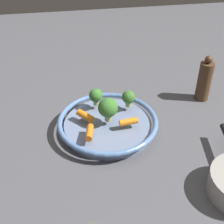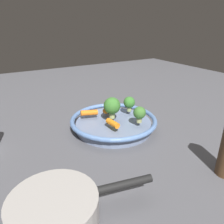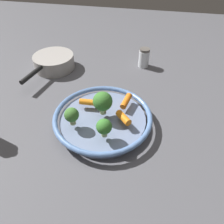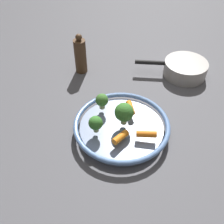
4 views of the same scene
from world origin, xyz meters
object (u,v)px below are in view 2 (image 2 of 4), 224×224
at_px(baby_carrot_center, 108,108).
at_px(baby_carrot_back, 113,123).
at_px(saucepan, 56,210).
at_px(broccoli_floret_large, 129,103).
at_px(broccoli_floret_small, 139,113).
at_px(serving_bowl, 114,123).
at_px(broccoli_floret_mid, 112,106).
at_px(baby_carrot_right, 89,113).

bearing_deg(baby_carrot_center, baby_carrot_back, 157.94).
height_order(baby_carrot_center, saucepan, baby_carrot_center).
bearing_deg(broccoli_floret_large, broccoli_floret_small, 164.89).
relative_size(serving_bowl, broccoli_floret_mid, 4.06).
height_order(baby_carrot_right, baby_carrot_back, baby_carrot_right).
bearing_deg(baby_carrot_right, broccoli_floret_large, -104.65).
distance_m(broccoli_floret_mid, saucepan, 0.38).
bearing_deg(baby_carrot_back, saucepan, 131.48).
height_order(serving_bowl, broccoli_floret_large, broccoli_floret_large).
relative_size(serving_bowl, baby_carrot_center, 5.53).
bearing_deg(broccoli_floret_mid, baby_carrot_back, 151.56).
height_order(baby_carrot_right, broccoli_floret_mid, broccoli_floret_mid).
height_order(serving_bowl, baby_carrot_back, baby_carrot_back).
bearing_deg(baby_carrot_back, broccoli_floret_mid, -28.44).
xyz_separation_m(broccoli_floret_large, saucepan, (-0.29, 0.35, -0.04)).
relative_size(baby_carrot_center, broccoli_floret_mid, 0.73).
distance_m(baby_carrot_right, broccoli_floret_small, 0.17).
relative_size(baby_carrot_right, saucepan, 0.21).
bearing_deg(broccoli_floret_small, baby_carrot_right, 41.03).
height_order(serving_bowl, broccoli_floret_small, broccoli_floret_small).
bearing_deg(serving_bowl, baby_carrot_center, -11.32).
bearing_deg(baby_carrot_back, broccoli_floret_large, -55.94).
xyz_separation_m(baby_carrot_center, broccoli_floret_large, (-0.04, -0.06, 0.02)).
bearing_deg(broccoli_floret_mid, broccoli_floret_small, -140.74).
bearing_deg(saucepan, baby_carrot_right, -33.46).
relative_size(baby_carrot_right, broccoli_floret_large, 1.08).
relative_size(baby_carrot_back, saucepan, 0.19).
height_order(broccoli_floret_large, broccoli_floret_small, same).
distance_m(serving_bowl, broccoli_floret_large, 0.09).
relative_size(baby_carrot_center, broccoli_floret_small, 1.00).
distance_m(baby_carrot_back, baby_carrot_center, 0.12).
bearing_deg(serving_bowl, saucepan, 134.00).
relative_size(baby_carrot_center, saucepan, 0.19).
height_order(baby_carrot_back, broccoli_floret_mid, broccoli_floret_mid).
xyz_separation_m(baby_carrot_right, broccoli_floret_small, (-0.13, -0.11, 0.02)).
xyz_separation_m(broccoli_floret_mid, broccoli_floret_small, (-0.07, -0.06, -0.01)).
bearing_deg(baby_carrot_right, serving_bowl, -133.82).
height_order(baby_carrot_right, baby_carrot_center, same).
bearing_deg(baby_carrot_back, baby_carrot_right, 13.74).
xyz_separation_m(serving_bowl, baby_carrot_center, (0.06, -0.01, 0.03)).
bearing_deg(saucepan, baby_carrot_center, -41.29).
relative_size(baby_carrot_right, baby_carrot_back, 1.13).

